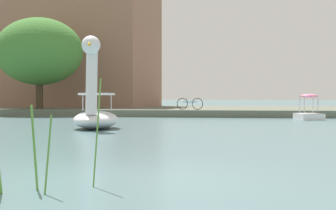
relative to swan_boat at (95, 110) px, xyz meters
name	(u,v)px	position (x,y,z in m)	size (l,w,h in m)	color
ground_plane	(103,179)	(3.58, -11.62, -0.75)	(606.72, 606.72, 0.00)	slate
shore_bank_far	(217,110)	(3.58, 20.96, -0.52)	(128.47, 18.05, 0.45)	#5B6051
swan_boat	(95,110)	(0.00, 0.00, 0.00)	(2.09, 3.35, 3.48)	white
pedal_boat_pink	(309,113)	(9.17, 9.80, -0.36)	(1.54, 2.08, 1.42)	white
tree_sapling_by_fence	(39,52)	(-8.37, 14.63, 3.66)	(6.70, 6.29, 6.30)	#423323
bicycle_parked	(190,104)	(2.20, 13.75, 0.08)	(1.74, 0.49, 0.76)	black
apartment_block	(69,44)	(-9.53, 23.90, 5.14)	(14.46, 9.90, 10.88)	#996B56
reed_clump_foreground	(3,144)	(2.51, -12.60, -0.16)	(2.22, 1.14, 1.51)	#568E38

